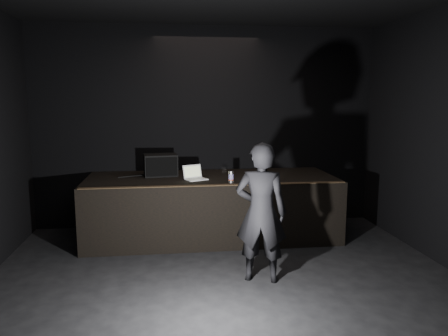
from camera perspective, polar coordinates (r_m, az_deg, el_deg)
name	(u,v)px	position (r m, az deg, el deg)	size (l,w,h in m)	color
ground	(237,317)	(4.82, 1.76, -18.87)	(7.00, 7.00, 0.00)	black
room_walls	(238,123)	(4.26, 1.89, 5.90)	(6.10, 7.10, 3.52)	black
stage_riser	(211,207)	(7.19, -1.66, -5.09)	(4.00, 1.50, 1.00)	black
riser_lip	(216,185)	(6.38, -1.05, -2.24)	(3.92, 0.10, 0.01)	brown
stage_monitor	(161,165)	(7.23, -8.28, 0.38)	(0.57, 0.45, 0.35)	black
cable	(147,175)	(7.32, -10.09, -0.88)	(0.02, 0.02, 0.97)	black
laptop	(195,176)	(6.87, -3.86, -1.01)	(0.40, 0.39, 0.22)	white
beer_can	(231,177)	(6.54, 0.93, -1.21)	(0.08, 0.08, 0.18)	silver
plastic_cup	(224,170)	(7.43, 0.01, -0.28)	(0.08, 0.08, 0.10)	white
wii_remote	(245,182)	(6.56, 2.70, -1.87)	(0.03, 0.14, 0.03)	white
person	(261,213)	(5.42, 4.87, -5.81)	(0.63, 0.42, 1.74)	black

